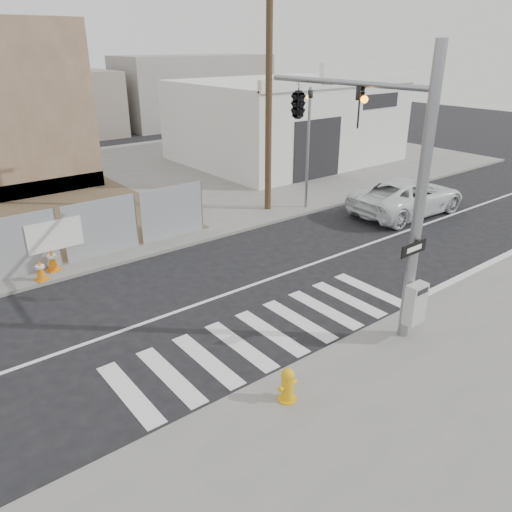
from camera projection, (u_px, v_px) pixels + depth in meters
ground at (217, 298)px, 14.92m from camera, size 100.00×100.00×0.00m
sidewalk_far at (60, 193)px, 25.00m from camera, size 50.00×20.00×0.12m
signal_pole at (335, 136)px, 12.98m from camera, size 0.96×5.87×7.00m
far_signal_pole at (309, 132)px, 21.42m from camera, size 0.16×0.20×5.60m
concrete_wall_right at (38, 127)px, 23.47m from camera, size 5.50×1.30×8.00m
auto_shop at (284, 120)px, 31.25m from camera, size 12.00×10.20×5.95m
utility_pole_right at (269, 91)px, 20.54m from camera, size 1.60×0.28×10.00m
fire_hydrant at (288, 385)px, 10.34m from camera, size 0.48×0.46×0.76m
suv at (408, 196)px, 21.97m from camera, size 5.78×2.80×1.58m
traffic_cone_c at (40, 270)px, 15.62m from camera, size 0.44×0.44×0.71m
traffic_cone_d at (52, 260)px, 16.28m from camera, size 0.45×0.45×0.77m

